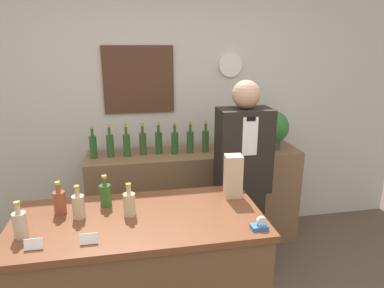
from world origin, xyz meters
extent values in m
cube|color=beige|center=(0.00, 2.00, 1.35)|extent=(5.20, 0.06, 2.70)
cube|color=#4B2C1D|center=(-0.25, 1.96, 1.62)|extent=(0.66, 0.02, 0.62)
cylinder|color=white|center=(0.64, 1.95, 1.74)|extent=(0.23, 0.03, 0.23)
cube|color=brown|center=(0.24, 1.71, 0.48)|extent=(2.02, 0.46, 0.95)
cube|color=brown|center=(-0.33, 0.51, 0.46)|extent=(1.44, 0.67, 0.92)
cube|color=brown|center=(-0.33, 0.51, 0.94)|extent=(1.47, 0.70, 0.04)
cube|color=black|center=(0.54, 1.17, 0.39)|extent=(0.32, 0.25, 0.78)
cube|color=black|center=(0.54, 1.17, 1.12)|extent=(0.42, 0.25, 0.68)
cube|color=white|center=(0.54, 1.04, 1.27)|extent=(0.12, 0.01, 0.30)
cube|color=black|center=(0.54, 1.04, 1.40)|extent=(0.07, 0.01, 0.03)
sphere|color=tan|center=(0.54, 1.17, 1.57)|extent=(0.22, 0.22, 0.22)
cylinder|color=#4C3D2D|center=(1.00, 1.68, 1.00)|extent=(0.16, 0.16, 0.09)
sphere|color=#2D6B2D|center=(1.00, 1.68, 1.17)|extent=(0.31, 0.31, 0.31)
cube|color=tan|center=(0.30, 0.68, 1.11)|extent=(0.12, 0.11, 0.29)
cube|color=#2D66A8|center=(0.32, 0.25, 0.98)|extent=(0.09, 0.06, 0.02)
cylinder|color=silver|center=(0.33, 0.25, 1.01)|extent=(0.06, 0.02, 0.06)
cube|color=white|center=(-0.86, 0.27, 0.99)|extent=(0.09, 0.02, 0.06)
cube|color=white|center=(-0.59, 0.27, 0.99)|extent=(0.09, 0.02, 0.06)
cylinder|color=tan|center=(-0.95, 0.40, 1.03)|extent=(0.07, 0.07, 0.14)
cylinder|color=tan|center=(-0.95, 0.40, 1.13)|extent=(0.03, 0.03, 0.05)
cylinder|color=#B29933|center=(-0.95, 0.40, 1.16)|extent=(0.03, 0.03, 0.02)
cylinder|color=brown|center=(-0.79, 0.64, 1.03)|extent=(0.07, 0.07, 0.14)
cylinder|color=brown|center=(-0.79, 0.64, 1.13)|extent=(0.03, 0.03, 0.05)
cylinder|color=#B29933|center=(-0.79, 0.64, 1.16)|extent=(0.03, 0.03, 0.02)
cylinder|color=tan|center=(-0.67, 0.56, 1.03)|extent=(0.07, 0.07, 0.14)
cylinder|color=tan|center=(-0.67, 0.56, 1.13)|extent=(0.03, 0.03, 0.05)
cylinder|color=#B29933|center=(-0.67, 0.56, 1.16)|extent=(0.03, 0.03, 0.02)
cylinder|color=#305B25|center=(-0.53, 0.70, 1.03)|extent=(0.07, 0.07, 0.14)
cylinder|color=#305B25|center=(-0.53, 0.70, 1.13)|extent=(0.03, 0.03, 0.05)
cylinder|color=#B29933|center=(-0.53, 0.70, 1.16)|extent=(0.03, 0.03, 0.02)
cylinder|color=tan|center=(-0.38, 0.54, 1.03)|extent=(0.07, 0.07, 0.14)
cylinder|color=tan|center=(-0.38, 0.54, 1.13)|extent=(0.03, 0.03, 0.05)
cylinder|color=#B29933|center=(-0.38, 0.54, 1.16)|extent=(0.03, 0.03, 0.02)
cylinder|color=#285523|center=(-0.69, 1.70, 1.05)|extent=(0.07, 0.07, 0.20)
cylinder|color=#285523|center=(-0.69, 1.70, 1.19)|extent=(0.02, 0.02, 0.07)
cylinder|color=#B29933|center=(-0.69, 1.70, 1.24)|extent=(0.03, 0.03, 0.02)
cylinder|color=#2C5528|center=(-0.54, 1.72, 1.05)|extent=(0.07, 0.07, 0.20)
cylinder|color=#2C5528|center=(-0.54, 1.72, 1.19)|extent=(0.02, 0.02, 0.07)
cylinder|color=#B29933|center=(-0.54, 1.72, 1.24)|extent=(0.03, 0.03, 0.02)
cylinder|color=#2E5620|center=(-0.39, 1.70, 1.05)|extent=(0.07, 0.07, 0.20)
cylinder|color=#2E5620|center=(-0.39, 1.70, 1.19)|extent=(0.02, 0.02, 0.07)
cylinder|color=#B29933|center=(-0.39, 1.70, 1.24)|extent=(0.03, 0.03, 0.02)
cylinder|color=#334E26|center=(-0.24, 1.72, 1.05)|extent=(0.07, 0.07, 0.20)
cylinder|color=#334E26|center=(-0.24, 1.72, 1.19)|extent=(0.02, 0.02, 0.07)
cylinder|color=#B29933|center=(-0.24, 1.72, 1.24)|extent=(0.03, 0.03, 0.02)
cylinder|color=#274C23|center=(-0.10, 1.73, 1.05)|extent=(0.07, 0.07, 0.20)
cylinder|color=#274C23|center=(-0.10, 1.73, 1.19)|extent=(0.02, 0.02, 0.07)
cylinder|color=#B29933|center=(-0.10, 1.73, 1.24)|extent=(0.03, 0.03, 0.02)
cylinder|color=#295324|center=(0.05, 1.70, 1.05)|extent=(0.07, 0.07, 0.20)
cylinder|color=#295324|center=(0.05, 1.70, 1.19)|extent=(0.02, 0.02, 0.07)
cylinder|color=#B29933|center=(0.05, 1.70, 1.24)|extent=(0.03, 0.03, 0.02)
cylinder|color=#2D5529|center=(0.20, 1.71, 1.05)|extent=(0.07, 0.07, 0.20)
cylinder|color=#2D5529|center=(0.20, 1.71, 1.19)|extent=(0.02, 0.02, 0.07)
cylinder|color=#B29933|center=(0.20, 1.71, 1.24)|extent=(0.03, 0.03, 0.02)
cylinder|color=#325025|center=(0.34, 1.70, 1.05)|extent=(0.07, 0.07, 0.20)
cylinder|color=#325025|center=(0.34, 1.70, 1.19)|extent=(0.02, 0.02, 0.07)
cylinder|color=#B29933|center=(0.34, 1.70, 1.24)|extent=(0.03, 0.03, 0.02)
cylinder|color=#2D502B|center=(0.49, 1.69, 1.05)|extent=(0.07, 0.07, 0.20)
cylinder|color=#2D502B|center=(0.49, 1.69, 1.19)|extent=(0.02, 0.02, 0.07)
cylinder|color=#B29933|center=(0.49, 1.69, 1.24)|extent=(0.03, 0.03, 0.02)
cylinder|color=#304924|center=(0.64, 1.70, 1.05)|extent=(0.07, 0.07, 0.20)
cylinder|color=#304924|center=(0.64, 1.70, 1.19)|extent=(0.02, 0.02, 0.07)
cylinder|color=#B29933|center=(0.64, 1.70, 1.24)|extent=(0.03, 0.03, 0.02)
cylinder|color=#2E4E1E|center=(0.78, 1.72, 1.05)|extent=(0.07, 0.07, 0.20)
cylinder|color=#2E4E1E|center=(0.78, 1.72, 1.19)|extent=(0.02, 0.02, 0.07)
cylinder|color=#B29933|center=(0.78, 1.72, 1.24)|extent=(0.03, 0.03, 0.02)
camera|label=1|loc=(-0.36, -1.33, 1.95)|focal=32.00mm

